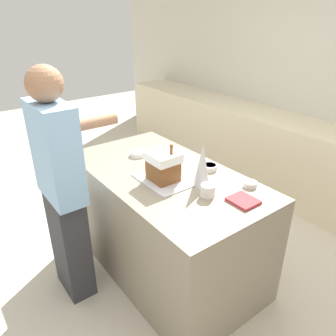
# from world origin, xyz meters

# --- Properties ---
(ground_plane) EXTENTS (12.00, 12.00, 0.00)m
(ground_plane) POSITION_xyz_m (0.00, 0.00, 0.00)
(ground_plane) COLOR beige
(wall_back) EXTENTS (8.00, 0.05, 2.60)m
(wall_back) POSITION_xyz_m (0.00, 2.22, 1.30)
(wall_back) COLOR beige
(wall_back) RESTS_ON ground_plane
(back_cabinet_block) EXTENTS (6.00, 0.60, 0.90)m
(back_cabinet_block) POSITION_xyz_m (0.00, 1.89, 0.45)
(back_cabinet_block) COLOR beige
(back_cabinet_block) RESTS_ON ground_plane
(kitchen_island) EXTENTS (1.66, 0.90, 0.90)m
(kitchen_island) POSITION_xyz_m (0.00, 0.00, 0.45)
(kitchen_island) COLOR gray
(kitchen_island) RESTS_ON ground_plane
(baking_tray) EXTENTS (0.41, 0.29, 0.01)m
(baking_tray) POSITION_xyz_m (0.09, -0.08, 0.90)
(baking_tray) COLOR silver
(baking_tray) RESTS_ON kitchen_island
(gingerbread_house) EXTENTS (0.22, 0.20, 0.28)m
(gingerbread_house) POSITION_xyz_m (0.09, -0.08, 1.02)
(gingerbread_house) COLOR brown
(gingerbread_house) RESTS_ON baking_tray
(decorative_tree) EXTENTS (0.11, 0.11, 0.32)m
(decorative_tree) POSITION_xyz_m (0.32, 0.09, 1.06)
(decorative_tree) COLOR silver
(decorative_tree) RESTS_ON kitchen_island
(candy_bowl_far_right) EXTENTS (0.13, 0.13, 0.04)m
(candy_bowl_far_right) POSITION_xyz_m (-0.40, 0.02, 0.92)
(candy_bowl_far_right) COLOR white
(candy_bowl_far_right) RESTS_ON kitchen_island
(candy_bowl_behind_tray) EXTENTS (0.11, 0.11, 0.05)m
(candy_bowl_behind_tray) POSITION_xyz_m (-0.29, 0.25, 0.93)
(candy_bowl_behind_tray) COLOR white
(candy_bowl_behind_tray) RESTS_ON kitchen_island
(candy_bowl_near_tray_right) EXTENTS (0.10, 0.10, 0.04)m
(candy_bowl_near_tray_right) POSITION_xyz_m (0.53, 0.36, 0.92)
(candy_bowl_near_tray_right) COLOR silver
(candy_bowl_near_tray_right) RESTS_ON kitchen_island
(candy_bowl_far_left) EXTENTS (0.12, 0.12, 0.04)m
(candy_bowl_far_left) POSITION_xyz_m (0.16, 0.32, 0.92)
(candy_bowl_far_left) COLOR white
(candy_bowl_far_left) RESTS_ON kitchen_island
(cookbook) EXTENTS (0.18, 0.16, 0.02)m
(cookbook) POSITION_xyz_m (0.64, 0.16, 0.91)
(cookbook) COLOR #B23338
(cookbook) RESTS_ON kitchen_island
(mug) EXTENTS (0.10, 0.10, 0.08)m
(mug) POSITION_xyz_m (0.45, 0.03, 0.94)
(mug) COLOR white
(mug) RESTS_ON kitchen_island
(person) EXTENTS (0.46, 0.57, 1.73)m
(person) POSITION_xyz_m (-0.23, -0.71, 0.90)
(person) COLOR #333338
(person) RESTS_ON ground_plane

